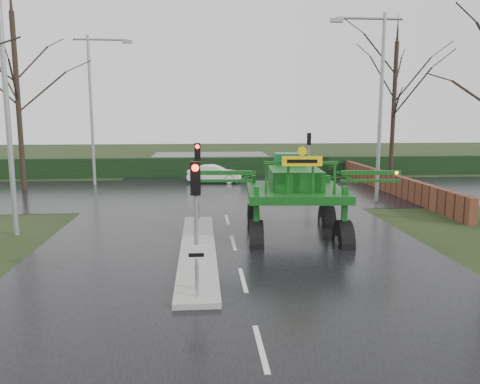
{
  "coord_description": "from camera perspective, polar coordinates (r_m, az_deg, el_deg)",
  "views": [
    {
      "loc": [
        -1.16,
        -12.76,
        4.63
      ],
      "look_at": [
        0.21,
        3.57,
        2.0
      ],
      "focal_mm": 35.0,
      "sensor_mm": 36.0,
      "label": 1
    }
  ],
  "objects": [
    {
      "name": "keep_left_sign",
      "position": [
        11.81,
        -5.33,
        -8.53
      ],
      "size": [
        0.5,
        0.07,
        1.35
      ],
      "color": "gray",
      "rests_on": "ground"
    },
    {
      "name": "traffic_signal_far",
      "position": [
        33.71,
        8.38,
        5.55
      ],
      "size": [
        0.26,
        0.33,
        3.52
      ],
      "rotation": [
        0.0,
        0.0,
        3.14
      ],
      "color": "gray",
      "rests_on": "ground"
    },
    {
      "name": "traffic_signal_near",
      "position": [
        11.92,
        -5.42,
        -0.77
      ],
      "size": [
        0.26,
        0.33,
        3.52
      ],
      "color": "gray",
      "rests_on": "ground"
    },
    {
      "name": "road_main",
      "position": [
        23.25,
        -1.85,
        -2.36
      ],
      "size": [
        14.0,
        80.0,
        0.02
      ],
      "primitive_type": "cube",
      "color": "black",
      "rests_on": "ground"
    },
    {
      "name": "hedge_row",
      "position": [
        36.98,
        -2.98,
        3.08
      ],
      "size": [
        44.0,
        0.9,
        1.5
      ],
      "primitive_type": "cube",
      "color": "black",
      "rests_on": "ground"
    },
    {
      "name": "tree_right_far",
      "position": [
        36.65,
        18.32,
        11.59
      ],
      "size": [
        7.0,
        7.0,
        12.05
      ],
      "color": "black",
      "rests_on": "ground"
    },
    {
      "name": "traffic_signal_mid",
      "position": [
        20.35,
        -5.19,
        3.33
      ],
      "size": [
        0.26,
        0.33,
        3.52
      ],
      "color": "gray",
      "rests_on": "ground"
    },
    {
      "name": "white_sedan",
      "position": [
        33.37,
        -3.13,
        1.13
      ],
      "size": [
        3.92,
        1.76,
        1.25
      ],
      "primitive_type": "imported",
      "rotation": [
        0.0,
        0.0,
        1.45
      ],
      "color": "white",
      "rests_on": "ground"
    },
    {
      "name": "road_cross",
      "position": [
        29.15,
        -2.46,
        -0.02
      ],
      "size": [
        80.0,
        12.0,
        0.02
      ],
      "primitive_type": "cube",
      "color": "black",
      "rests_on": "ground"
    },
    {
      "name": "street_light_left_far",
      "position": [
        33.53,
        -17.24,
        11.04
      ],
      "size": [
        3.85,
        0.3,
        10.0
      ],
      "color": "gray",
      "rests_on": "ground"
    },
    {
      "name": "tree_left_far",
      "position": [
        32.88,
        -25.63,
        12.64
      ],
      "size": [
        7.7,
        7.7,
        13.26
      ],
      "color": "black",
      "rests_on": "ground"
    },
    {
      "name": "ground",
      "position": [
        13.62,
        0.37,
        -10.75
      ],
      "size": [
        140.0,
        140.0,
        0.0
      ],
      "primitive_type": "plane",
      "color": "black",
      "rests_on": "ground"
    },
    {
      "name": "brick_wall",
      "position": [
        31.29,
        17.13,
        1.31
      ],
      "size": [
        0.4,
        20.0,
        1.2
      ],
      "primitive_type": "cube",
      "color": "#592D1E",
      "rests_on": "ground"
    },
    {
      "name": "street_light_left_near",
      "position": [
        20.08,
        -25.92,
        12.11
      ],
      "size": [
        3.85,
        0.3,
        10.0
      ],
      "color": "gray",
      "rests_on": "ground"
    },
    {
      "name": "median_island",
      "position": [
        16.4,
        -5.15,
        -7.01
      ],
      "size": [
        1.2,
        10.0,
        0.16
      ],
      "primitive_type": "cube",
      "color": "gray",
      "rests_on": "ground"
    },
    {
      "name": "street_light_right",
      "position": [
        26.5,
        16.22,
        11.71
      ],
      "size": [
        3.85,
        0.3,
        10.0
      ],
      "color": "gray",
      "rests_on": "ground"
    },
    {
      "name": "crop_sprayer",
      "position": [
        17.1,
        1.99,
        0.7
      ],
      "size": [
        8.04,
        5.28,
        4.5
      ],
      "rotation": [
        0.0,
        0.0,
        -0.08
      ],
      "color": "black",
      "rests_on": "ground"
    }
  ]
}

